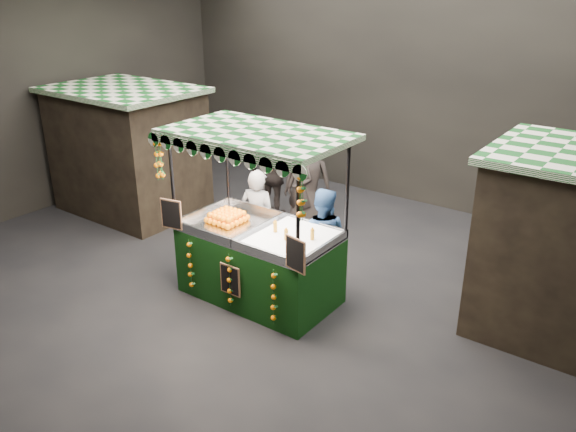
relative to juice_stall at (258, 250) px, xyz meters
The scene contains 10 objects.
ground 0.89m from the juice_stall, 110.56° to the left, with size 12.00×12.00×0.00m, color black.
market_hall 2.59m from the juice_stall, 110.56° to the left, with size 12.10×10.10×5.05m.
neighbour_stall_left 4.74m from the juice_stall, 163.66° to the left, with size 3.00×2.20×2.60m.
juice_stall is the anchor object (origin of this frame).
vendor_grey 1.04m from the juice_stall, 129.01° to the left, with size 0.71×0.54×1.76m.
vendor_blue 1.05m from the juice_stall, 56.81° to the left, with size 0.98×0.87×1.67m.
shopper_0 2.77m from the juice_stall, 111.88° to the left, with size 0.66×0.49×1.66m.
shopper_1 4.40m from the juice_stall, 28.92° to the left, with size 0.94×0.89×1.54m.
shopper_2 3.30m from the juice_stall, 123.37° to the left, with size 1.08×0.47×1.83m.
shopper_4 2.91m from the juice_stall, 109.60° to the left, with size 1.12×1.00×1.91m.
Camera 1 is at (5.12, -6.40, 4.66)m, focal length 35.99 mm.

